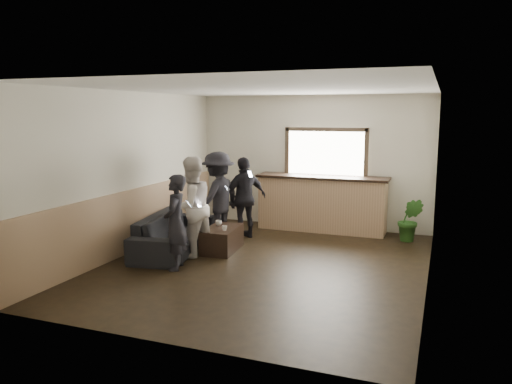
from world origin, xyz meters
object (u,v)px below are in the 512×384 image
at_px(bar_counter, 322,200).
at_px(person_b, 191,207).
at_px(cup_b, 225,228).
at_px(sofa, 174,233).
at_px(coffee_table, 222,239).
at_px(person_c, 218,197).
at_px(cup_a, 219,223).
at_px(person_a, 176,222).
at_px(person_d, 245,198).
at_px(potted_plant, 410,220).

xyz_separation_m(bar_counter, person_b, (-1.64, -2.66, 0.21)).
bearing_deg(cup_b, sofa, -173.58).
xyz_separation_m(bar_counter, coffee_table, (-1.29, -2.18, -0.43)).
xyz_separation_m(cup_b, person_c, (-0.49, 0.78, 0.40)).
bearing_deg(cup_a, person_a, -94.33).
distance_m(person_b, person_c, 1.07).
relative_size(bar_counter, cup_b, 28.82).
bearing_deg(sofa, person_a, -158.09).
distance_m(sofa, coffee_table, 0.86).
relative_size(coffee_table, person_d, 0.59).
bearing_deg(person_b, person_d, -168.03).
bearing_deg(sofa, person_b, -122.80).
relative_size(cup_b, person_d, 0.06).
height_order(person_c, person_d, person_c).
xyz_separation_m(cup_b, person_d, (-0.12, 1.21, 0.33)).
relative_size(coffee_table, cup_a, 8.02).
bearing_deg(bar_counter, cup_a, -125.04).
xyz_separation_m(cup_b, person_a, (-0.37, -1.02, 0.29)).
height_order(cup_b, potted_plant, potted_plant).
bearing_deg(person_a, sofa, -166.93).
xyz_separation_m(cup_b, potted_plant, (2.94, 2.05, -0.04)).
distance_m(potted_plant, person_c, 3.68).
bearing_deg(cup_a, person_d, 80.12).
height_order(sofa, person_b, person_b).
bearing_deg(cup_a, sofa, -146.75).
height_order(sofa, cup_a, sofa).
xyz_separation_m(sofa, potted_plant, (3.87, 2.15, 0.09)).
distance_m(cup_a, cup_b, 0.43).
relative_size(sofa, person_b, 1.30).
bearing_deg(potted_plant, person_d, -164.65).
bearing_deg(sofa, cup_b, -93.37).
xyz_separation_m(potted_plant, person_a, (-3.31, -3.07, 0.33)).
bearing_deg(cup_b, bar_counter, 63.96).
xyz_separation_m(bar_counter, person_c, (-1.64, -1.58, 0.22)).
distance_m(person_b, person_d, 1.55).
height_order(bar_counter, person_c, bar_counter).
distance_m(person_c, person_d, 0.57).
relative_size(person_c, person_d, 1.08).
bearing_deg(potted_plant, bar_counter, 170.13).
xyz_separation_m(person_c, person_d, (0.37, 0.43, -0.06)).
height_order(cup_b, person_c, person_c).
relative_size(potted_plant, person_c, 0.49).
bearing_deg(coffee_table, person_b, -126.07).
distance_m(bar_counter, cup_b, 2.63).
bearing_deg(bar_counter, person_d, -137.85).
bearing_deg(person_d, sofa, 6.44).
height_order(person_b, person_c, person_c).
bearing_deg(potted_plant, coffee_table, -148.75).
height_order(person_a, person_b, person_b).
bearing_deg(coffee_table, bar_counter, 59.36).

